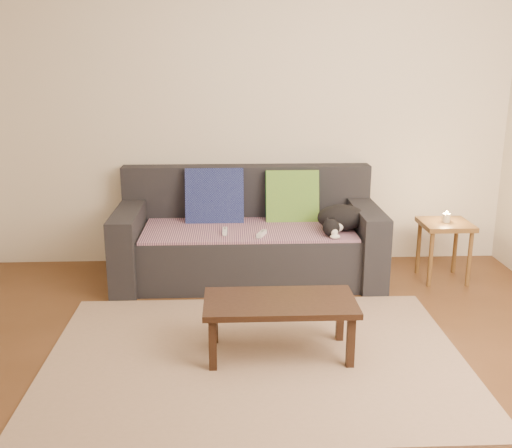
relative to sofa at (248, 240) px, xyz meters
name	(u,v)px	position (x,y,z in m)	size (l,w,h in m)	color
ground	(256,371)	(0.00, -1.57, -0.31)	(4.50, 4.50, 0.00)	brown
back_wall	(246,113)	(0.00, 0.43, 0.99)	(4.50, 0.04, 2.60)	beige
sofa	(248,240)	(0.00, 0.00, 0.00)	(2.10, 0.94, 0.87)	#232328
throw_blanket	(248,229)	(0.00, -0.09, 0.12)	(1.66, 0.74, 0.02)	#392648
cushion_navy	(215,198)	(-0.27, 0.17, 0.32)	(0.48, 0.12, 0.48)	#0F1244
cushion_green	(292,197)	(0.37, 0.17, 0.32)	(0.44, 0.11, 0.44)	#0C5234
cat	(341,219)	(0.72, -0.20, 0.23)	(0.49, 0.47, 0.20)	black
wii_remote_a	(225,231)	(-0.18, -0.23, 0.15)	(0.15, 0.04, 0.03)	white
wii_remote_b	(262,234)	(0.10, -0.31, 0.15)	(0.15, 0.04, 0.03)	white
side_table	(445,232)	(1.58, -0.14, 0.09)	(0.39, 0.39, 0.48)	brown
candle	(446,218)	(1.58, -0.14, 0.21)	(0.06, 0.06, 0.09)	beige
rug	(255,357)	(0.00, -1.42, -0.30)	(2.50, 1.80, 0.01)	tan
coffee_table	(280,307)	(0.15, -1.39, 0.01)	(0.90, 0.45, 0.36)	black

